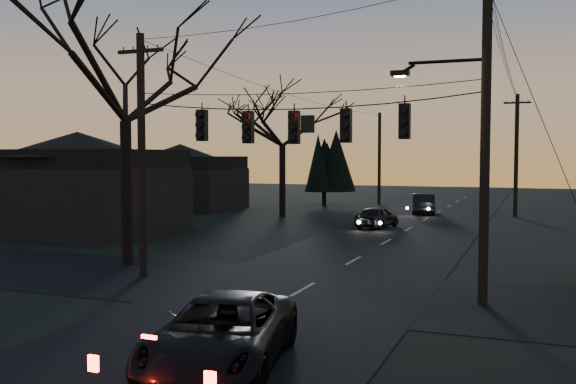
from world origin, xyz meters
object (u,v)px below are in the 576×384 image
at_px(utility_pole_left, 143,277).
at_px(sedan_oncoming_a, 377,217).
at_px(utility_pole_far_r, 515,217).
at_px(utility_pole_far_l, 379,204).
at_px(sedan_oncoming_b, 423,204).
at_px(utility_pole_right, 482,305).
at_px(bare_tree_left, 125,63).
at_px(suv_near, 222,335).

bearing_deg(utility_pole_left, sedan_oncoming_a, 77.03).
relative_size(utility_pole_far_r, utility_pole_far_l, 1.06).
bearing_deg(sedan_oncoming_b, utility_pole_left, 69.10).
bearing_deg(sedan_oncoming_b, sedan_oncoming_a, 73.74).
bearing_deg(sedan_oncoming_a, utility_pole_right, 121.82).
xyz_separation_m(utility_pole_right, utility_pole_left, (-11.50, 0.00, 0.00)).
distance_m(utility_pole_left, sedan_oncoming_b, 28.56).
bearing_deg(utility_pole_far_r, sedan_oncoming_b, 179.31).
relative_size(bare_tree_left, suv_near, 2.18).
bearing_deg(sedan_oncoming_a, utility_pole_far_l, -67.67).
distance_m(utility_pole_far_r, bare_tree_left, 30.40).
height_order(utility_pole_left, sedan_oncoming_b, utility_pole_left).
relative_size(utility_pole_far_r, sedan_oncoming_b, 1.90).
bearing_deg(utility_pole_far_r, sedan_oncoming_a, -126.19).
bearing_deg(utility_pole_left, utility_pole_far_r, 67.67).
bearing_deg(suv_near, utility_pole_far_l, 87.84).
relative_size(utility_pole_far_r, bare_tree_left, 0.76).
xyz_separation_m(sedan_oncoming_a, sedan_oncoming_b, (1.02, 10.15, 0.10)).
xyz_separation_m(utility_pole_right, utility_pole_far_r, (0.00, 28.00, 0.00)).
height_order(utility_pole_right, sedan_oncoming_a, utility_pole_right).
height_order(sedan_oncoming_a, sedan_oncoming_b, sedan_oncoming_b).
height_order(utility_pole_right, suv_near, utility_pole_right).
bearing_deg(utility_pole_left, suv_near, -47.54).
bearing_deg(utility_pole_left, bare_tree_left, 136.41).
distance_m(utility_pole_right, bare_tree_left, 15.78).
xyz_separation_m(utility_pole_left, suv_near, (7.09, -7.74, 0.72)).
bearing_deg(bare_tree_left, utility_pole_far_l, 86.56).
distance_m(utility_pole_right, sedan_oncoming_b, 28.80).
relative_size(utility_pole_left, sedan_oncoming_b, 1.90).
relative_size(utility_pole_far_l, suv_near, 1.55).
height_order(utility_pole_right, utility_pole_far_r, utility_pole_right).
xyz_separation_m(utility_pole_far_r, sedan_oncoming_b, (-6.35, 0.08, 0.74)).
bearing_deg(utility_pole_far_l, suv_near, -80.80).
bearing_deg(sedan_oncoming_b, utility_pole_far_r, 168.80).
height_order(bare_tree_left, suv_near, bare_tree_left).
xyz_separation_m(utility_pole_far_l, sedan_oncoming_b, (5.15, -7.92, 0.74)).
height_order(utility_pole_left, bare_tree_left, bare_tree_left).
relative_size(utility_pole_right, sedan_oncoming_b, 2.23).
relative_size(utility_pole_far_l, sedan_oncoming_b, 1.79).
bearing_deg(sedan_oncoming_b, utility_pole_right, 92.24).
bearing_deg(suv_near, bare_tree_left, 121.93).
xyz_separation_m(suv_near, sedan_oncoming_b, (-1.94, 35.82, 0.02)).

